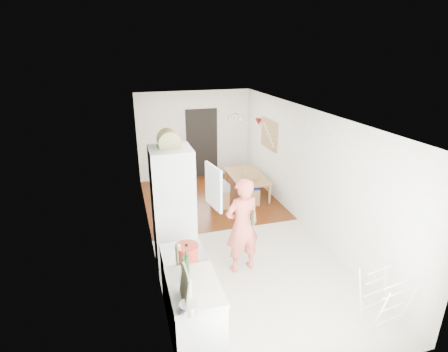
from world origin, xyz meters
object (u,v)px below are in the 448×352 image
person (242,218)px  dining_chair (251,187)px  drying_rack (383,302)px  dining_table (248,186)px  stool (220,199)px

person → dining_chair: size_ratio=2.26×
dining_chair → drying_rack: bearing=-77.7°
dining_chair → drying_rack: size_ratio=1.03×
dining_chair → drying_rack: (0.26, -4.26, -0.01)m
person → dining_table: person is taller
person → stool: size_ratio=4.25×
stool → drying_rack: (1.05, -4.25, 0.19)m
stool → drying_rack: drying_rack is taller
stool → drying_rack: 4.39m
dining_table → dining_chair: (-0.12, -0.57, 0.21)m
dining_table → stool: size_ratio=2.83×
dining_table → dining_chair: bearing=169.1°
drying_rack → stool: bearing=94.5°
dining_table → drying_rack: bearing=-177.1°
dining_chair → dining_table: bearing=86.6°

